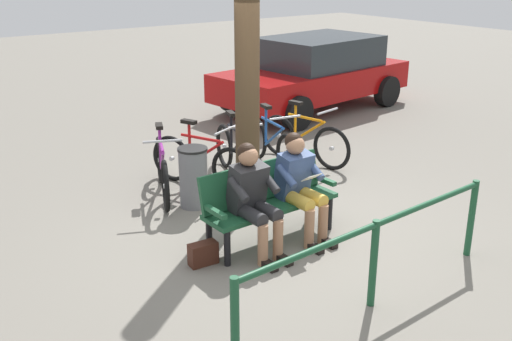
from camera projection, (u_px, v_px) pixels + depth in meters
The scene contains 14 objects.
ground_plane at pixel (284, 233), 6.91m from camera, with size 40.00×40.00×0.00m, color slate.
bench at pixel (267, 197), 6.62m from camera, with size 1.61×0.51×0.87m.
person_reading at pixel (299, 181), 6.62m from camera, with size 0.50×0.77×1.20m.
person_companion at pixel (253, 194), 6.26m from camera, with size 0.50×0.77×1.20m.
handbag at pixel (203, 254), 6.18m from camera, with size 0.30×0.14×0.24m, color #3F1E14.
tree_trunk at pixel (247, 60), 7.34m from camera, with size 0.31×0.31×3.63m, color #4C3823.
litter_bin at pixel (193, 177), 7.53m from camera, with size 0.38×0.38×0.78m.
bicycle_orange at pixel (304, 140), 9.15m from camera, with size 0.53×1.66×0.94m.
bicycle_red at pixel (271, 145), 8.90m from camera, with size 0.49×1.66×0.94m.
bicycle_blue at pixel (236, 154), 8.50m from camera, with size 0.58×1.64×0.94m.
bicycle_silver at pixel (201, 163), 8.15m from camera, with size 0.74×1.57×0.94m.
bicycle_black at pixel (162, 170), 7.87m from camera, with size 0.75×1.57×0.94m.
railing_fence at pixel (375, 247), 5.30m from camera, with size 3.17×0.23×0.85m.
parked_car at pixel (315, 72), 12.24m from camera, with size 4.38×2.39×1.47m.
Camera 1 is at (3.93, 4.87, 3.03)m, focal length 41.96 mm.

